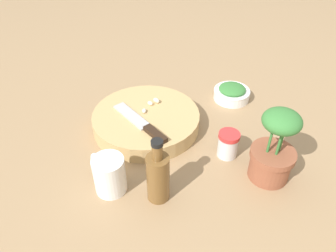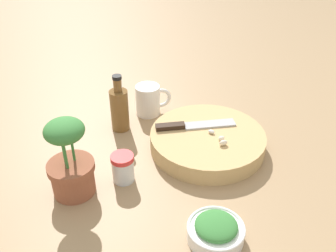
{
  "view_description": "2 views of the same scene",
  "coord_description": "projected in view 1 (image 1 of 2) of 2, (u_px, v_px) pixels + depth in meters",
  "views": [
    {
      "loc": [
        0.26,
        0.61,
        0.6
      ],
      "look_at": [
        0.01,
        -0.04,
        0.04
      ],
      "focal_mm": 35.0,
      "sensor_mm": 36.0,
      "label": 1
    },
    {
      "loc": [
        -0.77,
        -0.14,
        0.61
      ],
      "look_at": [
        0.03,
        -0.01,
        0.07
      ],
      "focal_mm": 40.0,
      "sensor_mm": 36.0,
      "label": 2
    }
  ],
  "objects": [
    {
      "name": "garlic_cloves",
      "position": [
        151.0,
        104.0,
        0.96
      ],
      "size": [
        0.06,
        0.06,
        0.02
      ],
      "color": "#F1E1CB",
      "rests_on": "cutting_board"
    },
    {
      "name": "coffee_mug",
      "position": [
        109.0,
        174.0,
        0.75
      ],
      "size": [
        0.07,
        0.11,
        0.09
      ],
      "color": "white",
      "rests_on": "ground_plane"
    },
    {
      "name": "potted_herb",
      "position": [
        274.0,
        151.0,
        0.76
      ],
      "size": [
        0.11,
        0.11,
        0.19
      ],
      "color": "#935138",
      "rests_on": "ground_plane"
    },
    {
      "name": "ground_plane",
      "position": [
        176.0,
        147.0,
        0.89
      ],
      "size": [
        5.0,
        5.0,
        0.0
      ],
      "primitive_type": "plane",
      "color": "#997A56"
    },
    {
      "name": "herb_bowl",
      "position": [
        232.0,
        93.0,
        1.06
      ],
      "size": [
        0.12,
        0.12,
        0.05
      ],
      "color": "white",
      "rests_on": "ground_plane"
    },
    {
      "name": "chef_knife",
      "position": [
        143.0,
        124.0,
        0.88
      ],
      "size": [
        0.09,
        0.22,
        0.01
      ],
      "rotation": [
        0.0,
        0.0,
        3.46
      ],
      "color": "black",
      "rests_on": "cutting_board"
    },
    {
      "name": "cutting_board",
      "position": [
        146.0,
        120.0,
        0.94
      ],
      "size": [
        0.31,
        0.31,
        0.05
      ],
      "color": "tan",
      "rests_on": "ground_plane"
    },
    {
      "name": "oil_bottle",
      "position": [
        158.0,
        176.0,
        0.72
      ],
      "size": [
        0.05,
        0.05,
        0.17
      ],
      "color": "brown",
      "rests_on": "ground_plane"
    },
    {
      "name": "spice_jar",
      "position": [
        228.0,
        144.0,
        0.84
      ],
      "size": [
        0.06,
        0.06,
        0.07
      ],
      "color": "silver",
      "rests_on": "ground_plane"
    }
  ]
}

